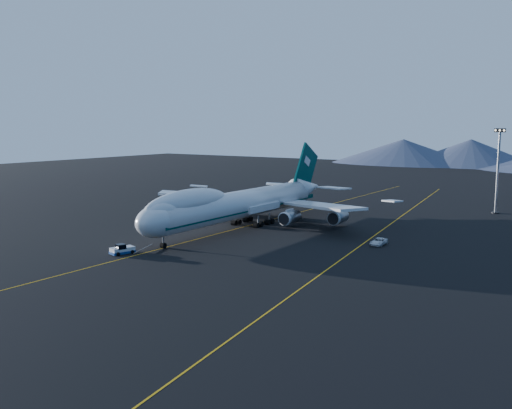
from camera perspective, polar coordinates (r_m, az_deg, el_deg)
The scene contains 7 objects.
ground at distance 135.13m, azimuth -1.62°, elevation -2.36°, with size 500.00×500.00×0.00m, color black.
taxiway_line_main at distance 135.13m, azimuth -1.62°, elevation -2.35°, with size 0.25×220.00×0.01m, color #EDA70D.
taxiway_line_side at distance 129.79m, azimuth 11.90°, elevation -2.96°, with size 0.25×200.00×0.01m, color #EDA70D.
boeing_747 at distance 134.23m, azimuth -1.62°, elevation 0.09°, with size 59.62×72.43×19.37m.
pushback_tug at distance 111.29m, azimuth -13.21°, elevation -4.51°, with size 3.54×5.00×1.98m.
service_van at distance 118.66m, azimuth 12.18°, elevation -3.65°, with size 2.39×5.18×1.44m, color white.
floodlight_mast at distance 169.13m, azimuth 23.02°, elevation 3.13°, with size 2.87×2.16×23.27m.
Camera 1 is at (76.47, -108.70, 24.41)m, focal length 40.00 mm.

